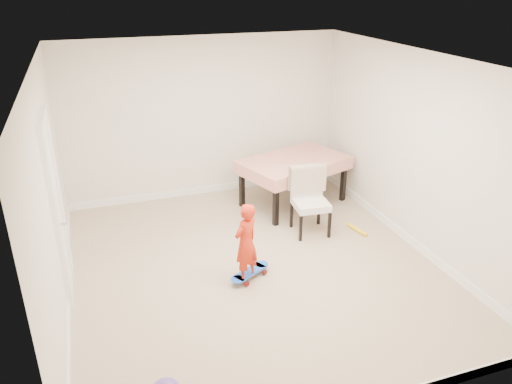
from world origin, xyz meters
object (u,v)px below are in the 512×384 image
object	(u,v)px
dining_chair	(311,202)
dining_table	(293,181)
skateboard	(250,274)
child	(246,245)

from	to	relation	value
dining_chair	dining_table	bearing A→B (deg)	86.29
skateboard	dining_chair	bearing A→B (deg)	5.02
dining_table	skateboard	xyz separation A→B (m)	(-1.35, -1.84, -0.34)
dining_table	dining_chair	distance (m)	1.02
skateboard	child	world-z (taller)	child
dining_chair	child	world-z (taller)	child
dining_table	child	world-z (taller)	child
skateboard	dining_table	bearing A→B (deg)	23.60
dining_chair	skateboard	bearing A→B (deg)	-139.59
dining_table	child	distance (m)	2.38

